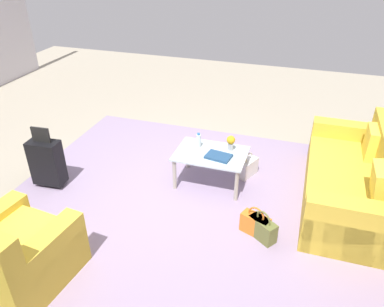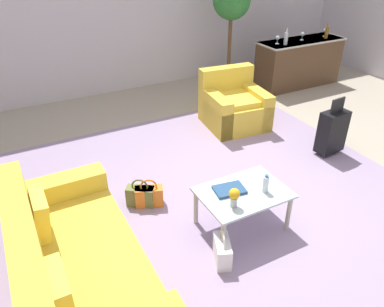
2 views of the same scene
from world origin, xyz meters
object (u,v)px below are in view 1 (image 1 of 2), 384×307
object	(u,v)px
coffee_table_book	(219,156)
water_bottle	(198,141)
suitcase_black	(47,162)
armchair	(12,258)
coffee_table	(211,157)
handbag_white	(248,167)
handbag_orange	(255,224)
couch	(357,183)
handbag_olive	(262,229)
flower_vase	(231,142)

from	to	relation	value
coffee_table_book	water_bottle	bearing A→B (deg)	-20.36
coffee_table_book	suitcase_black	bearing A→B (deg)	25.30
armchair	coffee_table	distance (m)	2.54
coffee_table_book	handbag_white	xyz separation A→B (m)	(-0.32, -0.41, -0.35)
armchair	handbag_orange	xyz separation A→B (m)	(-2.04, -1.36, -0.17)
couch	handbag_orange	distance (m)	1.41
coffee_table	water_bottle	world-z (taller)	water_bottle
coffee_table	handbag_olive	world-z (taller)	coffee_table
couch	handbag_orange	size ratio (longest dim) A/B	5.87
suitcase_black	handbag_white	bearing A→B (deg)	-157.19
couch	coffee_table_book	bearing A→B (deg)	6.12
armchair	couch	bearing A→B (deg)	-143.83
handbag_orange	handbag_white	distance (m)	1.17
couch	coffee_table_book	size ratio (longest dim) A/B	6.72
water_bottle	suitcase_black	xyz separation A→B (m)	(1.80, 0.80, -0.20)
armchair	handbag_orange	bearing A→B (deg)	-146.25
suitcase_black	handbag_orange	size ratio (longest dim) A/B	2.37
handbag_orange	handbag_white	world-z (taller)	same
handbag_white	handbag_orange	bearing A→B (deg)	104.47
couch	flower_vase	size ratio (longest dim) A/B	10.25
couch	handbag_white	world-z (taller)	couch
couch	flower_vase	world-z (taller)	couch
couch	water_bottle	world-z (taller)	couch
suitcase_black	couch	bearing A→B (deg)	-168.10
handbag_olive	handbag_orange	bearing A→B (deg)	-29.94
flower_vase	suitcase_black	bearing A→B (deg)	20.95
suitcase_black	handbag_orange	distance (m)	2.75
couch	handbag_olive	world-z (taller)	couch
water_bottle	suitcase_black	bearing A→B (deg)	23.96
flower_vase	handbag_white	world-z (taller)	flower_vase
coffee_table	flower_vase	xyz separation A→B (m)	(-0.22, -0.15, 0.19)
water_bottle	suitcase_black	size ratio (longest dim) A/B	0.24
suitcase_black	handbag_olive	size ratio (longest dim) A/B	2.37
couch	coffee_table_book	xyz separation A→B (m)	(1.68, 0.18, 0.17)
coffee_table_book	flower_vase	bearing A→B (deg)	-104.50
suitcase_black	handbag_orange	xyz separation A→B (m)	(-2.74, 0.11, -0.23)
suitcase_black	water_bottle	bearing A→B (deg)	-156.04
handbag_white	handbag_olive	xyz separation A→B (m)	(-0.38, 1.18, 0.00)
couch	water_bottle	distance (m)	2.01
suitcase_black	handbag_orange	bearing A→B (deg)	177.78
armchair	handbag_white	xyz separation A→B (m)	(-1.75, -2.50, -0.17)
flower_vase	handbag_orange	distance (m)	1.18
couch	coffee_table	world-z (taller)	couch
couch	suitcase_black	distance (m)	3.88
armchair	coffee_table_book	xyz separation A→B (m)	(-1.43, -2.09, 0.18)
couch	handbag_olive	size ratio (longest dim) A/B	5.87
water_bottle	handbag_white	bearing A→B (deg)	-160.51
armchair	handbag_olive	xyz separation A→B (m)	(-2.13, -1.31, -0.17)
coffee_table	suitcase_black	size ratio (longest dim) A/B	1.07
couch	handbag_olive	distance (m)	1.38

